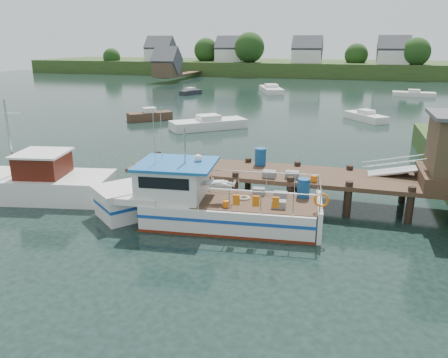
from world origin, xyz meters
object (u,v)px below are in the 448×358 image
(lobster_boat, at_px, (202,203))
(moored_b, at_px, (366,117))
(moored_rowboat, at_px, (150,116))
(moored_d, at_px, (271,89))
(work_boat, at_px, (26,182))
(dock, at_px, (399,163))
(moored_e, at_px, (191,92))
(moored_far, at_px, (414,94))
(moored_a, at_px, (209,124))

(lobster_boat, xyz_separation_m, moored_b, (7.26, 27.59, -0.48))
(moored_rowboat, relative_size, moored_d, 0.53)
(work_boat, distance_m, moored_d, 48.20)
(dock, height_order, moored_rowboat, dock)
(lobster_boat, xyz_separation_m, moored_rowboat, (-12.76, 22.19, -0.42))
(moored_b, bearing_deg, moored_e, 164.02)
(work_boat, bearing_deg, moored_rowboat, 88.50)
(moored_d, bearing_deg, moored_e, -142.95)
(lobster_boat, height_order, work_boat, lobster_boat)
(dock, distance_m, moored_b, 24.06)
(lobster_boat, xyz_separation_m, work_boat, (-9.24, 0.61, -0.11))
(moored_rowboat, distance_m, moored_far, 38.38)
(dock, relative_size, moored_a, 2.55)
(moored_far, bearing_deg, moored_d, 172.52)
(lobster_boat, distance_m, moored_b, 28.53)
(moored_rowboat, distance_m, moored_b, 20.74)
(moored_rowboat, relative_size, moored_far, 0.72)
(work_boat, xyz_separation_m, moored_rowboat, (-3.52, 21.57, -0.31))
(dock, distance_m, work_boat, 17.45)
(moored_far, bearing_deg, moored_b, -117.44)
(lobster_boat, bearing_deg, moored_a, 101.28)
(moored_far, bearing_deg, lobster_boat, -115.96)
(dock, bearing_deg, lobster_boat, -155.37)
(moored_far, distance_m, moored_d, 19.74)
(lobster_boat, relative_size, moored_b, 2.11)
(dock, distance_m, lobster_boat, 8.77)
(work_boat, relative_size, moored_e, 2.45)
(moored_rowboat, height_order, moored_d, moored_d)
(dock, xyz_separation_m, moored_d, (-13.45, 45.06, -1.78))
(dock, distance_m, moored_far, 46.40)
(dock, distance_m, moored_rowboat, 27.82)
(lobster_boat, xyz_separation_m, moored_e, (-16.20, 43.16, -0.51))
(moored_rowboat, distance_m, moored_a, 7.21)
(dock, relative_size, moored_e, 4.46)
(dock, xyz_separation_m, moored_e, (-24.08, 39.55, -1.88))
(dock, height_order, work_boat, work_boat)
(work_boat, bearing_deg, lobster_boat, -14.55)
(moored_e, bearing_deg, dock, -45.20)
(work_boat, height_order, moored_b, work_boat)
(moored_d, bearing_deg, moored_b, -49.05)
(moored_far, bearing_deg, moored_a, -134.01)
(moored_a, height_order, moored_d, moored_d)
(moored_far, relative_size, moored_e, 1.53)
(lobster_boat, distance_m, moored_d, 48.99)
(moored_far, xyz_separation_m, moored_b, (-6.89, -21.96, 0.04))
(moored_b, bearing_deg, moored_far, 90.17)
(moored_d, height_order, moored_e, moored_d)
(work_boat, relative_size, moored_d, 1.19)
(moored_b, height_order, moored_e, moored_b)
(work_boat, xyz_separation_m, moored_e, (-6.95, 42.55, -0.39))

